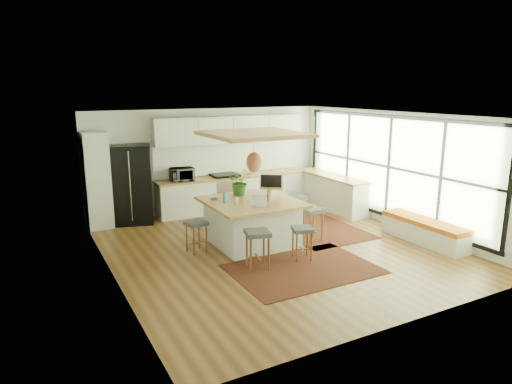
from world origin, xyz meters
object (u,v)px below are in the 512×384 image
island_plant (240,184)px  microwave (182,173)px  fridge (131,186)px  island (252,222)px  stool_near_right (302,242)px  stool_right_front (312,224)px  monitor (271,183)px  stool_left_side (196,235)px  stool_right_back (294,213)px  laptop (261,201)px  stool_near_left (257,250)px

island_plant → microwave: bearing=106.2°
fridge → island: (1.86, -2.70, -0.46)m
stool_near_right → stool_right_front: (0.81, 0.83, 0.00)m
monitor → fridge: bearing=171.7°
stool_right_front → stool_left_side: stool_right_front is taller
stool_right_front → microwave: microwave is taller
stool_left_side → stool_right_back: bearing=10.0°
stool_left_side → monitor: bearing=6.9°
island → laptop: (-0.06, -0.51, 0.58)m
monitor → island_plant: bearing=-174.3°
stool_near_left → island_plant: size_ratio=1.22×
island → island_plant: size_ratio=3.14×
island → stool_right_back: island is taller
stool_near_right → island_plant: (-0.40, 1.89, 0.80)m
stool_right_back → monitor: monitor is taller
stool_near_right → island: bearing=108.4°
stool_left_side → island_plant: island_plant is taller
stool_right_back → stool_left_side: (-2.60, -0.46, 0.00)m
island → microwave: microwave is taller
stool_left_side → laptop: (1.16, -0.55, 0.70)m
stool_near_left → monitor: bearing=52.8°
stool_left_side → island_plant: (1.25, 0.57, 0.80)m
stool_near_left → microwave: (-0.03, 3.98, 0.77)m
stool_right_back → stool_near_right: bearing=-118.3°
island → stool_right_front: (1.23, -0.45, -0.11)m
stool_right_front → stool_right_back: size_ratio=0.94×
fridge → stool_near_left: fridge is taller
laptop → island_plant: bearing=100.9°
island → stool_left_side: 1.23m
stool_near_left → stool_right_front: size_ratio=1.01×
laptop → microwave: microwave is taller
stool_near_right → monitor: monitor is taller
laptop → monitor: 1.04m
stool_right_front → stool_right_back: stool_right_back is taller
stool_near_right → fridge: bearing=119.9°
stool_near_left → stool_left_side: stool_near_left is taller
monitor → island_plant: size_ratio=0.86×
stool_right_front → monitor: size_ratio=1.41×
island → island_plant: bearing=87.4°
microwave → stool_near_left: bearing=-83.4°
island_plant → stool_near_right: bearing=-78.1°
fridge → microwave: size_ratio=3.26×
stool_right_back → microwave: (-1.96, 2.20, 0.77)m
stool_near_left → laptop: bearing=57.9°
laptop → stool_near_left: bearing=-106.5°
laptop → island_plant: island_plant is taller
island_plant → fridge: bearing=132.1°
stool_near_left → microwave: bearing=90.4°
monitor → stool_near_right: bearing=-61.2°
stool_right_back → stool_left_side: 2.64m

